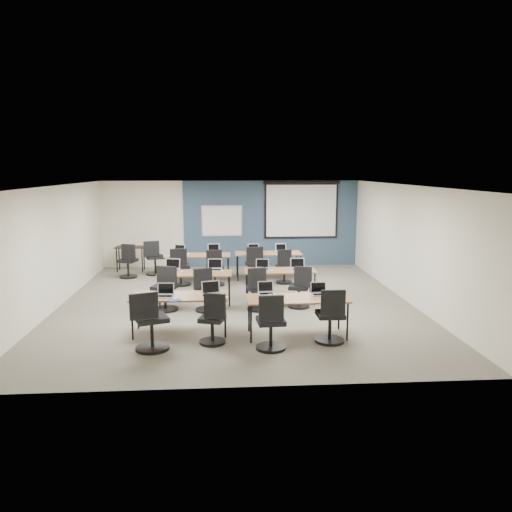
{
  "coord_description": "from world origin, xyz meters",
  "views": [
    {
      "loc": [
        -0.33,
        -11.17,
        3.07
      ],
      "look_at": [
        0.49,
        0.4,
        1.03
      ],
      "focal_mm": 35.0,
      "sensor_mm": 36.0,
      "label": 1
    }
  ],
  "objects": [
    {
      "name": "laptop_6",
      "position": [
        0.64,
        0.31,
        0.79
      ],
      "size": [
        0.31,
        0.26,
        0.24
      ],
      "rotation": [
        0.0,
        0.0,
        -0.16
      ],
      "color": "#B2B2B2",
      "rests_on": "training_table_mid_right"
    },
    {
      "name": "laptop_3",
      "position": [
        1.49,
        -2.17,
        0.79
      ],
      "size": [
        0.3,
        0.25,
        0.23
      ],
      "rotation": [
        0.0,
        0.0,
        -0.0
      ],
      "color": "#AEAEB1",
      "rests_on": "training_table_front_right"
    },
    {
      "name": "laptop_2",
      "position": [
        0.5,
        -2.03,
        0.79
      ],
      "size": [
        0.3,
        0.26,
        0.23
      ],
      "rotation": [
        0.0,
        0.0,
        0.1
      ],
      "color": "silver",
      "rests_on": "training_table_front_right"
    },
    {
      "name": "spare_chair_a",
      "position": [
        -2.28,
        3.29,
        0.42
      ],
      "size": [
        0.56,
        0.55,
        1.02
      ],
      "rotation": [
        0.0,
        0.0,
        0.3
      ],
      "color": "black",
      "rests_on": "floor"
    },
    {
      "name": "mouse_9",
      "position": [
        -0.32,
        2.54,
        0.74
      ],
      "size": [
        0.09,
        0.11,
        0.04
      ],
      "primitive_type": "ellipsoid",
      "rotation": [
        0.0,
        0.0,
        -0.22
      ],
      "color": "white",
      "rests_on": "training_table_back_left"
    },
    {
      "name": "mouse_10",
      "position": [
        0.78,
        2.45,
        0.74
      ],
      "size": [
        0.08,
        0.1,
        0.03
      ],
      "primitive_type": "ellipsoid",
      "rotation": [
        0.0,
        0.0,
        -0.24
      ],
      "color": "white",
      "rests_on": "training_table_back_right"
    },
    {
      "name": "wall_back",
      "position": [
        0.0,
        4.5,
        1.35
      ],
      "size": [
        8.0,
        0.04,
        2.7
      ],
      "primitive_type": "cube",
      "color": "beige",
      "rests_on": "ground"
    },
    {
      "name": "task_chair_2",
      "position": [
        0.5,
        -3.06,
        0.41
      ],
      "size": [
        0.52,
        0.52,
        1.0
      ],
      "rotation": [
        0.0,
        0.0,
        0.08
      ],
      "color": "black",
      "rests_on": "floor"
    },
    {
      "name": "task_chair_5",
      "position": [
        -0.68,
        -0.62,
        0.41
      ],
      "size": [
        0.53,
        0.5,
        0.99
      ],
      "rotation": [
        0.0,
        0.0,
        0.36
      ],
      "color": "black",
      "rests_on": "floor"
    },
    {
      "name": "task_chair_8",
      "position": [
        -1.43,
        1.89,
        0.42
      ],
      "size": [
        0.54,
        0.54,
        1.02
      ],
      "rotation": [
        0.0,
        0.0,
        0.13
      ],
      "color": "black",
      "rests_on": "floor"
    },
    {
      "name": "laptop_9",
      "position": [
        -0.54,
        2.7,
        0.79
      ],
      "size": [
        0.33,
        0.28,
        0.25
      ],
      "rotation": [
        0.0,
        0.0,
        0.12
      ],
      "color": "#BCBCC3",
      "rests_on": "training_table_back_left"
    },
    {
      "name": "wall_left",
      "position": [
        -4.0,
        0.0,
        1.35
      ],
      "size": [
        0.04,
        9.0,
        2.7
      ],
      "primitive_type": "cube",
      "color": "beige",
      "rests_on": "ground"
    },
    {
      "name": "task_chair_3",
      "position": [
        1.59,
        -2.77,
        0.42
      ],
      "size": [
        0.53,
        0.53,
        1.01
      ],
      "rotation": [
        0.0,
        0.0,
        0.01
      ],
      "color": "black",
      "rests_on": "floor"
    },
    {
      "name": "task_chair_6",
      "position": [
        0.46,
        -0.64,
        0.4
      ],
      "size": [
        0.5,
        0.5,
        0.98
      ],
      "rotation": [
        0.0,
        0.0,
        0.24
      ],
      "color": "black",
      "rests_on": "floor"
    },
    {
      "name": "mouse_3",
      "position": [
        1.61,
        -2.27,
        0.74
      ],
      "size": [
        0.09,
        0.12,
        0.04
      ],
      "primitive_type": "ellipsoid",
      "rotation": [
        0.0,
        0.0,
        0.27
      ],
      "color": "white",
      "rests_on": "training_table_front_right"
    },
    {
      "name": "laptop_7",
      "position": [
        1.47,
        0.25,
        0.79
      ],
      "size": [
        0.34,
        0.29,
        0.26
      ],
      "rotation": [
        0.0,
        0.0,
        -0.05
      ],
      "color": "silver",
      "rests_on": "training_table_mid_right"
    },
    {
      "name": "mouse_1",
      "position": [
        -0.24,
        -2.28,
        0.74
      ],
      "size": [
        0.08,
        0.11,
        0.04
      ],
      "primitive_type": "ellipsoid",
      "rotation": [
        0.0,
        0.0,
        -0.1
      ],
      "color": "white",
      "rests_on": "training_table_front_left"
    },
    {
      "name": "mouse_5",
      "position": [
        -0.31,
        0.12,
        0.74
      ],
      "size": [
        0.07,
        0.1,
        0.03
      ],
      "primitive_type": "ellipsoid",
      "rotation": [
        0.0,
        0.0,
        -0.13
      ],
      "color": "white",
      "rests_on": "training_table_mid_left"
    },
    {
      "name": "task_chair_11",
      "position": [
        1.36,
        1.93,
        0.39
      ],
      "size": [
        0.46,
        0.46,
        0.95
      ],
      "rotation": [
        0.0,
        0.0,
        0.12
      ],
      "color": "black",
      "rests_on": "floor"
    },
    {
      "name": "wall_front",
      "position": [
        0.0,
        -4.5,
        1.35
      ],
      "size": [
        8.0,
        0.04,
        2.7
      ],
      "primitive_type": "cube",
      "color": "beige",
      "rests_on": "ground"
    },
    {
      "name": "laptop_8",
      "position": [
        -1.5,
        2.7,
        0.79
      ],
      "size": [
        0.32,
        0.27,
        0.24
      ],
      "rotation": [
        0.0,
        0.0,
        -0.34
      ],
      "color": "silver",
      "rests_on": "training_table_back_left"
    },
    {
      "name": "utility_table",
      "position": [
        -3.08,
        3.93,
        0.65
      ],
      "size": [
        0.87,
        0.48,
        0.75
      ],
      "rotation": [
        0.0,
        0.0,
        -0.05
      ],
      "color": "black",
      "rests_on": "floor"
    },
    {
      "name": "mouse_11",
      "position": [
        1.7,
        2.52,
        0.74
      ],
      "size": [
        0.07,
        0.1,
        0.04
      ],
      "primitive_type": "ellipsoid",
      "rotation": [
        0.0,
        0.0,
        0.04
      ],
      "color": "white",
      "rests_on": "training_table_back_right"
    },
    {
      "name": "training_table_front_right",
      "position": [
        1.05,
        -2.35,
        0.69
      ],
      "size": [
        1.86,
        0.78,
        0.73
      ],
      "rotation": [
        0.0,
        0.0,
        0.02
      ],
      "color": "brown",
      "rests_on": "floor"
    },
    {
      "name": "snack_plate",
      "position": [
        0.63,
        -2.38,
        0.74
      ],
      "size": [
        0.2,
        0.2,
        0.01
      ],
      "primitive_type": "cylinder",
      "rotation": [
        0.0,
        0.0,
        -0.05
      ],
      "color": "white",
      "rests_on": "training_table_front_right"
    },
    {
      "name": "snack_bowl",
      "position": [
        -0.47,
        -2.44,
        0.77
      ],
      "size": [
        0.34,
        0.34,
        0.08
      ],
      "primitive_type": "imported",
      "rotation": [
        0.0,
        0.0,
        -0.09
      ],
      "color": "brown",
      "rests_on": "training_table_front_left"
    },
    {
      "name": "mouse_7",
      "position": [
        1.61,
        0.17,
        0.74
      ],
      "size": [
        0.07,
        0.1,
        0.03
      ],
      "primitive_type": "ellipsoid",
      "rotation": [
        0.0,
        0.0,
        -0.13
      ],
      "color": "white",
      "rests_on": "training_table_mid_right"
    },
    {
      "name": "coffee_cup",
      "position": [
        0.54,
        -2.38,
        0.77
      ],
      "size": [
        0.07,
        0.07,
        0.05
      ],
      "primitive_type": "imported",
      "rotation": [
        0.0,
        0.0,
        0.39
      ],
      "color": "white",
      "rests_on": "snack_plate"
    },
    {
      "name": "task_chair_0",
      "position": [
        -1.55,
        -2.94,
        0.44
      ],
      "size": [
        0.61,
        0.58,
        1.05
      ],
      "rotation": [
        0.0,
        0.0,
        0.36
      ],
      "color": "black",
      "rests_on": "floor"
    },
    {
      "name": "training_table_mid_right",
      "position": [
        1.04,
        0.21,
        0.68
      ],
      "size": [
        1.67,
        0.7,
        0.73
      ],
      "rotation": [
        0.0,
        0.0,
        0.01
      ],
      "color": "#A67631",
      "rests_on": "floor"
    },
    {
      "name": "ceiling",
      "position": [
        0.0,
        0.0,
        2.7
      ],
      "size": [
        8.0,
        9.0,
        0.02
      ],
      "primitive_type": "cube",
      "color": "white",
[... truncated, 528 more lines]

